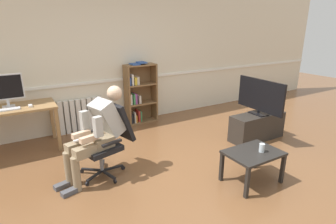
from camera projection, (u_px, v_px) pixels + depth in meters
name	position (u px, v px, depth m)	size (l,w,h in m)	color
ground_plane	(191.00, 181.00, 3.59)	(18.00, 18.00, 0.00)	brown
back_wall	(115.00, 58.00, 5.34)	(12.00, 0.13, 2.70)	beige
computer_desk	(7.00, 114.00, 4.18)	(1.40, 0.66, 0.76)	#9E7547
imac_monitor	(5.00, 88.00, 4.14)	(0.51, 0.14, 0.51)	silver
keyboard	(7.00, 110.00, 4.03)	(0.36, 0.12, 0.02)	silver
computer_mouse	(30.00, 106.00, 4.21)	(0.06, 0.10, 0.03)	white
bookshelf	(139.00, 94.00, 5.59)	(0.65, 0.29, 1.27)	brown
radiator	(79.00, 116.00, 5.16)	(0.94, 0.08, 0.64)	white
office_chair	(109.00, 137.00, 3.67)	(0.77, 0.65, 0.98)	black
person_seated	(97.00, 132.00, 3.52)	(1.02, 0.55, 1.21)	#937F60
tv_stand	(257.00, 126.00, 4.84)	(1.04, 0.37, 0.47)	#2D2823
tv_screen	(260.00, 96.00, 4.66)	(0.21, 0.98, 0.62)	black
coffee_table	(253.00, 156.00, 3.47)	(0.70, 0.51, 0.43)	black
drinking_glass	(262.00, 148.00, 3.43)	(0.07, 0.07, 0.11)	silver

